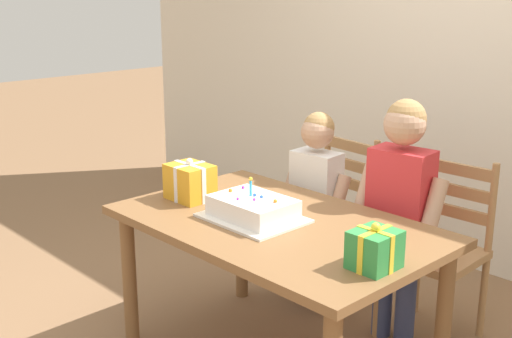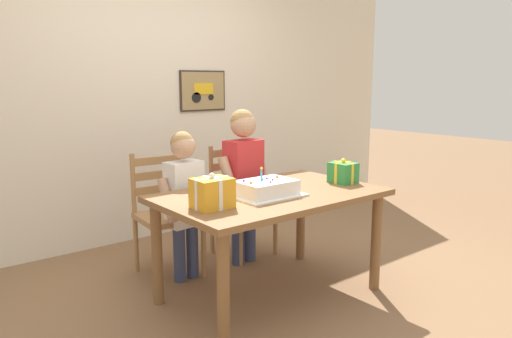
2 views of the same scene
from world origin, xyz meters
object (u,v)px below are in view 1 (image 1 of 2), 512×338
Objects in this scene: gift_box_red_large at (375,249)px; chair_right at (438,249)px; birthday_cake at (253,209)px; dining_table at (277,241)px; child_older at (400,199)px; child_younger at (316,191)px; gift_box_beside_cake at (190,182)px; chair_left at (331,215)px.

chair_right reaches higher than gift_box_red_large.
birthday_cake is at bearing -117.12° from chair_right.
dining_table is at bearing 33.82° from birthday_cake.
child_older is (0.33, 0.67, -0.02)m from birthday_cake.
child_older is at bearing -0.03° from child_younger.
child_older reaches higher than gift_box_beside_cake.
child_younger is at bearing 116.36° from dining_table.
child_younger reaches higher than birthday_cake.
chair_left is (-0.35, 0.80, -0.16)m from dining_table.
birthday_cake is 0.36× the size of child_older.
chair_left is 0.70m from chair_right.
child_older is (0.24, 0.60, 0.12)m from dining_table.
dining_table is 0.63m from gift_box_red_large.
birthday_cake is at bearing 177.28° from gift_box_red_large.
birthday_cake is at bearing -116.32° from child_older.
gift_box_beside_cake is (-1.12, 0.01, 0.01)m from gift_box_red_large.
gift_box_beside_cake is at bearing -137.62° from child_older.
gift_box_red_large is 0.82× the size of gift_box_beside_cake.
gift_box_beside_cake is 0.74m from child_younger.
chair_left is 0.74× the size of child_older.
gift_box_red_large is at bearing -0.49° from gift_box_beside_cake.
dining_table is 1.33× the size of child_younger.
dining_table is 0.89m from chair_right.
child_older reaches higher than dining_table.
chair_right is 0.74× the size of child_older.
child_older is (0.59, -0.20, 0.28)m from chair_left.
child_younger is (-0.21, 0.67, -0.11)m from birthday_cake.
gift_box_red_large is 0.17× the size of child_younger.
child_older reaches higher than child_younger.
chair_right is (-0.25, 0.89, -0.33)m from gift_box_red_large.
child_older is at bearing -18.51° from chair_left.
child_younger is (0.05, -0.20, 0.20)m from chair_left.
gift_box_red_large is 0.20× the size of chair_right.
child_older is 0.54m from child_younger.
birthday_cake is 1.02m from chair_right.
birthday_cake is 0.71m from child_younger.
birthday_cake is 0.48× the size of chair_right.
birthday_cake is 2.42× the size of gift_box_red_large.
gift_box_red_large is 1.15m from child_younger.
chair_left is at bearing 104.08° from child_younger.
gift_box_red_large is at bearing -8.82° from dining_table.
birthday_cake is 0.74m from child_older.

